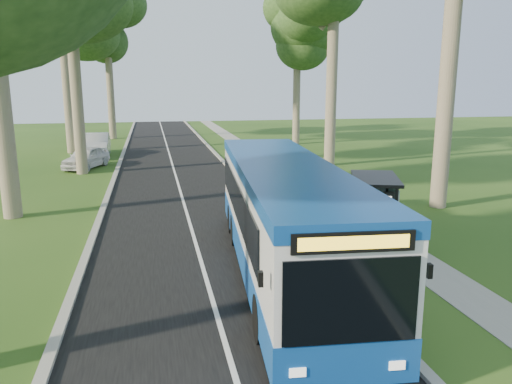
# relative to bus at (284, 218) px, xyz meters

# --- Properties ---
(ground) EXTENTS (120.00, 120.00, 0.00)m
(ground) POSITION_rel_bus_xyz_m (1.28, 0.33, -1.67)
(ground) COLOR #274917
(ground) RESTS_ON ground
(road) EXTENTS (7.00, 100.00, 0.02)m
(road) POSITION_rel_bus_xyz_m (-2.22, 10.33, -1.66)
(road) COLOR black
(road) RESTS_ON ground
(kerb_east) EXTENTS (0.25, 100.00, 0.12)m
(kerb_east) POSITION_rel_bus_xyz_m (1.28, 10.33, -1.61)
(kerb_east) COLOR #9E9B93
(kerb_east) RESTS_ON ground
(kerb_west) EXTENTS (0.25, 100.00, 0.12)m
(kerb_west) POSITION_rel_bus_xyz_m (-5.72, 10.33, -1.61)
(kerb_west) COLOR #9E9B93
(kerb_west) RESTS_ON ground
(centre_line) EXTENTS (0.12, 100.00, 0.00)m
(centre_line) POSITION_rel_bus_xyz_m (-2.22, 10.33, -1.65)
(centre_line) COLOR white
(centre_line) RESTS_ON road
(footpath) EXTENTS (1.50, 100.00, 0.02)m
(footpath) POSITION_rel_bus_xyz_m (4.28, 10.33, -1.66)
(footpath) COLOR gray
(footpath) RESTS_ON ground
(bus) EXTENTS (3.55, 12.32, 3.22)m
(bus) POSITION_rel_bus_xyz_m (0.00, 0.00, 0.00)
(bus) COLOR silver
(bus) RESTS_ON ground
(bus_stop_sign) EXTENTS (0.11, 0.40, 2.87)m
(bus_stop_sign) POSITION_rel_bus_xyz_m (1.58, -3.03, 0.10)
(bus_stop_sign) COLOR gray
(bus_stop_sign) RESTS_ON ground
(bus_shelter) EXTENTS (2.28, 3.04, 2.33)m
(bus_shelter) POSITION_rel_bus_xyz_m (3.82, 1.69, -0.04)
(bus_shelter) COLOR black
(bus_shelter) RESTS_ON ground
(litter_bin) EXTENTS (0.48, 0.48, 0.84)m
(litter_bin) POSITION_rel_bus_xyz_m (1.97, 3.17, -1.24)
(litter_bin) COLOR black
(litter_bin) RESTS_ON ground
(car_white) EXTENTS (3.01, 4.43, 1.40)m
(car_white) POSITION_rel_bus_xyz_m (-7.70, 20.40, -0.97)
(car_white) COLOR silver
(car_white) RESTS_ON ground
(car_silver) EXTENTS (1.95, 5.25, 1.71)m
(car_silver) POSITION_rel_bus_xyz_m (-7.58, 25.85, -0.81)
(car_silver) COLOR #B4B7BC
(car_silver) RESTS_ON ground
(tree_west_e) EXTENTS (5.20, 5.20, 15.84)m
(tree_west_e) POSITION_rel_bus_xyz_m (-7.22, 38.33, 10.06)
(tree_west_e) COLOR #7A6B56
(tree_west_e) RESTS_ON ground
(tree_east_d) EXTENTS (5.20, 5.20, 13.62)m
(tree_east_d) POSITION_rel_bus_xyz_m (9.28, 30.33, 8.43)
(tree_east_d) COLOR #7A6B56
(tree_east_d) RESTS_ON ground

